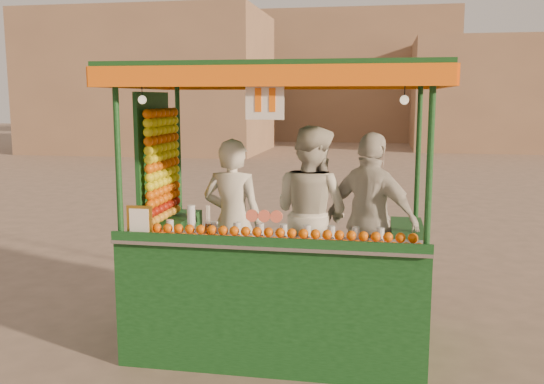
% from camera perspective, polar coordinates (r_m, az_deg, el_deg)
% --- Properties ---
extents(ground, '(90.00, 90.00, 0.00)m').
position_cam_1_polar(ground, '(6.14, -1.12, -13.66)').
color(ground, '#6C5A4D').
rests_on(ground, ground).
extents(building_left, '(10.00, 6.00, 6.00)m').
position_cam_1_polar(building_left, '(27.50, -11.41, 10.11)').
color(building_left, '#906E52').
rests_on(building_left, ground).
extents(building_right, '(9.00, 6.00, 5.00)m').
position_cam_1_polar(building_right, '(30.13, 21.88, 8.58)').
color(building_right, '#906E52').
rests_on(building_right, ground).
extents(building_center, '(14.00, 7.00, 7.00)m').
position_cam_1_polar(building_center, '(35.71, 5.45, 10.74)').
color(building_center, '#906E52').
rests_on(building_center, ground).
extents(juice_cart, '(2.92, 1.89, 2.65)m').
position_cam_1_polar(juice_cart, '(5.69, -0.03, -6.39)').
color(juice_cart, '#0F3714').
rests_on(juice_cart, ground).
extents(vendor_left, '(0.63, 0.44, 1.66)m').
position_cam_1_polar(vendor_left, '(6.00, -3.74, -2.83)').
color(vendor_left, silver).
rests_on(vendor_left, ground).
extents(vendor_middle, '(1.09, 1.03, 1.78)m').
position_cam_1_polar(vendor_middle, '(6.13, 3.74, -2.00)').
color(vendor_middle, silver).
rests_on(vendor_middle, ground).
extents(vendor_right, '(1.09, 0.88, 1.73)m').
position_cam_1_polar(vendor_right, '(5.95, 9.41, -2.69)').
color(vendor_right, beige).
rests_on(vendor_right, ground).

